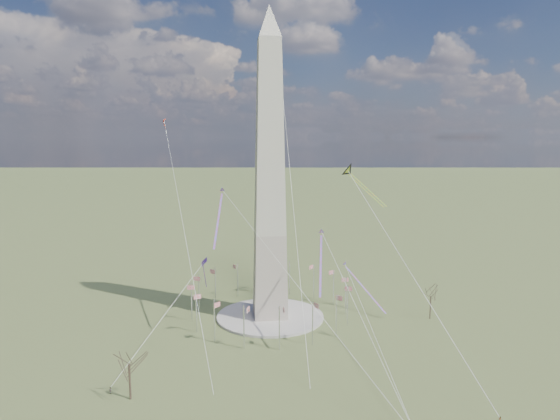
{
  "coord_description": "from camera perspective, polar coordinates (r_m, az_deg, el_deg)",
  "views": [
    {
      "loc": [
        -16.04,
        -160.28,
        60.17
      ],
      "look_at": [
        3.34,
        0.0,
        36.59
      ],
      "focal_mm": 32.0,
      "sensor_mm": 36.0,
      "label": 1
    }
  ],
  "objects": [
    {
      "name": "person_east",
      "position": [
        123.42,
        23.82,
        -21.14
      ],
      "size": [
        0.78,
        0.67,
        1.8
      ],
      "primitive_type": "imported",
      "rotation": [
        0.0,
        0.0,
        3.57
      ],
      "color": "gray",
      "rests_on": "ground"
    },
    {
      "name": "person_west",
      "position": [
        131.78,
        -18.81,
        -18.93
      ],
      "size": [
        1.0,
        0.97,
        1.62
      ],
      "primitive_type": "imported",
      "rotation": [
        0.0,
        0.0,
        2.49
      ],
      "color": "gray",
      "rests_on": "ground"
    },
    {
      "name": "plaza",
      "position": [
        171.81,
        -1.13,
        -12.05
      ],
      "size": [
        36.0,
        36.0,
        0.8
      ],
      "primitive_type": "cylinder",
      "color": "#9D9690",
      "rests_on": "ground"
    },
    {
      "name": "kite_diamond_purple",
      "position": [
        172.13,
        -8.65,
        -6.19
      ],
      "size": [
        1.94,
        3.43,
        10.7
      ],
      "rotation": [
        0.0,
        0.0,
        2.85
      ],
      "color": "#38176B",
      "rests_on": "ground"
    },
    {
      "name": "kite_streamer_right",
      "position": [
        179.21,
        8.98,
        -8.03
      ],
      "size": [
        11.3,
        18.27,
        14.02
      ],
      "rotation": [
        0.0,
        0.0,
        3.67
      ],
      "color": "#DA224C",
      "rests_on": "ground"
    },
    {
      "name": "kite_small_white",
      "position": [
        205.26,
        0.21,
        14.03
      ],
      "size": [
        1.39,
        2.09,
        4.5
      ],
      "rotation": [
        0.0,
        0.0,
        2.56
      ],
      "color": "white",
      "rests_on": "ground"
    },
    {
      "name": "kite_delta_black",
      "position": [
        175.1,
        8.05,
        4.19
      ],
      "size": [
        14.17,
        15.71,
        14.2
      ],
      "rotation": [
        0.0,
        0.0,
        3.84
      ],
      "color": "black",
      "rests_on": "ground"
    },
    {
      "name": "kite_small_red",
      "position": [
        197.55,
        -13.09,
        9.81
      ],
      "size": [
        1.34,
        1.91,
        3.99
      ],
      "rotation": [
        0.0,
        0.0,
        2.4
      ],
      "color": "red",
      "rests_on": "ground"
    },
    {
      "name": "washington_monument",
      "position": [
        161.54,
        -1.18,
        3.97
      ],
      "size": [
        15.56,
        15.56,
        100.0
      ],
      "color": "#AC9E90",
      "rests_on": "plaza"
    },
    {
      "name": "flagpole_ring",
      "position": [
        169.54,
        -1.14,
        -9.87
      ],
      "size": [
        54.4,
        54.4,
        13.0
      ],
      "color": "white",
      "rests_on": "ground"
    },
    {
      "name": "tree_near",
      "position": [
        175.27,
        16.86,
        -9.22
      ],
      "size": [
        6.78,
        6.78,
        11.87
      ],
      "color": "#433529",
      "rests_on": "ground"
    },
    {
      "name": "kite_streamer_mid",
      "position": [
        158.4,
        -6.92,
        0.09
      ],
      "size": [
        4.2,
        23.21,
        15.96
      ],
      "rotation": [
        0.0,
        0.0,
        3.02
      ],
      "color": "#DA224C",
      "rests_on": "ground"
    },
    {
      "name": "ground",
      "position": [
        171.95,
        -1.13,
        -12.18
      ],
      "size": [
        2000.0,
        2000.0,
        0.0
      ],
      "primitive_type": "plane",
      "color": "#425A2D",
      "rests_on": "ground"
    },
    {
      "name": "tree_far",
      "position": [
        124.54,
        -16.88,
        -16.28
      ],
      "size": [
        7.3,
        7.3,
        12.77
      ],
      "color": "#433529",
      "rests_on": "ground"
    },
    {
      "name": "kite_streamer_left",
      "position": [
        147.2,
        4.7,
        -4.96
      ],
      "size": [
        5.86,
        21.59,
        14.98
      ],
      "rotation": [
        0.0,
        0.0,
        2.93
      ],
      "color": "#DA224C",
      "rests_on": "ground"
    }
  ]
}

